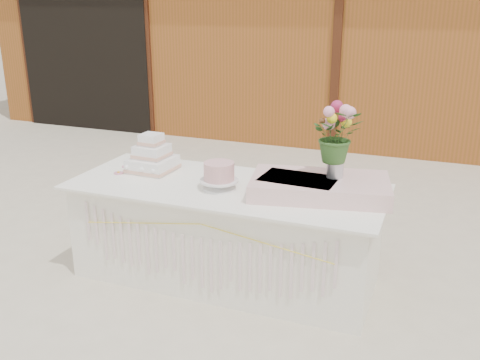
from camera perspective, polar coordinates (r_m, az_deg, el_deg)
name	(u,v)px	position (r m, az deg, el deg)	size (l,w,h in m)	color
ground	(227,276)	(4.37, -1.45, -10.18)	(80.00, 80.00, 0.00)	beige
barn	(361,26)	(9.65, 12.74, 15.68)	(12.60, 4.60, 3.30)	brown
cake_table	(226,232)	(4.19, -1.52, -5.57)	(2.40, 1.00, 0.77)	white
wedding_cake	(152,158)	(4.43, -9.34, 2.29)	(0.36, 0.36, 0.31)	white
pink_cake_stand	(219,174)	(3.94, -2.24, 0.60)	(0.29, 0.29, 0.21)	white
satin_runner	(320,187)	(3.89, 8.50, -0.70)	(0.98, 0.57, 0.12)	beige
flower_vase	(335,166)	(3.89, 10.12, 1.45)	(0.12, 0.12, 0.16)	silver
bouquet	(337,129)	(3.82, 10.36, 5.39)	(0.35, 0.30, 0.39)	#315A24
loose_flowers	(121,168)	(4.55, -12.59, 1.26)	(0.15, 0.37, 0.02)	pink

